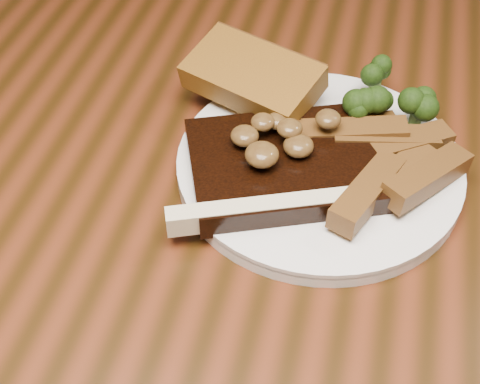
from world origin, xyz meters
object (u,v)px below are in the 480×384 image
object	(u,v)px
dining_table	(261,280)
garlic_bread	(252,94)
plate	(319,167)
steak	(284,166)
chair_far	(202,73)
potato_wedges	(401,165)

from	to	relation	value
dining_table	garlic_bread	xyz separation A→B (m)	(-0.04, 0.12, 0.12)
dining_table	plate	distance (m)	0.12
dining_table	steak	size ratio (longest dim) A/B	10.12
plate	garlic_bread	xyz separation A→B (m)	(-0.08, 0.06, 0.02)
chair_far	dining_table	bearing A→B (deg)	119.26
steak	garlic_bread	size ratio (longest dim) A/B	1.29
dining_table	potato_wedges	world-z (taller)	potato_wedges
plate	chair_far	bearing A→B (deg)	118.48
dining_table	garlic_bread	world-z (taller)	garlic_bread
potato_wedges	steak	bearing A→B (deg)	-165.40
plate	potato_wedges	xyz separation A→B (m)	(0.07, 0.00, 0.02)
garlic_bread	potato_wedges	bearing A→B (deg)	-1.37
garlic_bread	potato_wedges	size ratio (longest dim) A/B	1.02
steak	garlic_bread	bearing A→B (deg)	96.52
chair_far	steak	xyz separation A→B (m)	(0.23, -0.49, 0.30)
chair_far	garlic_bread	distance (m)	0.54
dining_table	plate	world-z (taller)	plate
plate	garlic_bread	distance (m)	0.10
plate	steak	bearing A→B (deg)	-139.69
plate	potato_wedges	size ratio (longest dim) A/B	2.10
steak	potato_wedges	bearing A→B (deg)	-7.80
plate	garlic_bread	world-z (taller)	garlic_bread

